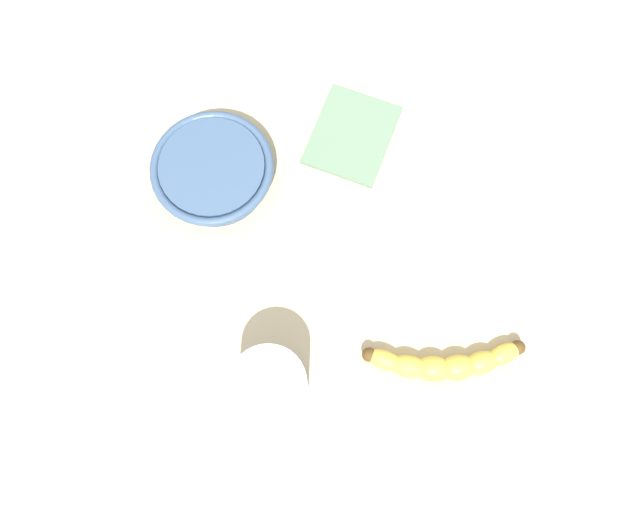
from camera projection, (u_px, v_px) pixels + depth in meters
wooden_tabletop at (345, 302)px, 81.55cm from camera, size 120.00×120.00×3.00cm
banana at (445, 364)px, 76.33cm from camera, size 6.61×20.23×3.15cm
smoothie_glass at (271, 386)px, 72.93cm from camera, size 8.85×8.85×9.15cm
ceramic_bowl at (213, 171)px, 82.02cm from camera, size 16.34×16.34×4.55cm
folded_napkin at (352, 135)px, 86.09cm from camera, size 16.61×15.88×0.60cm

